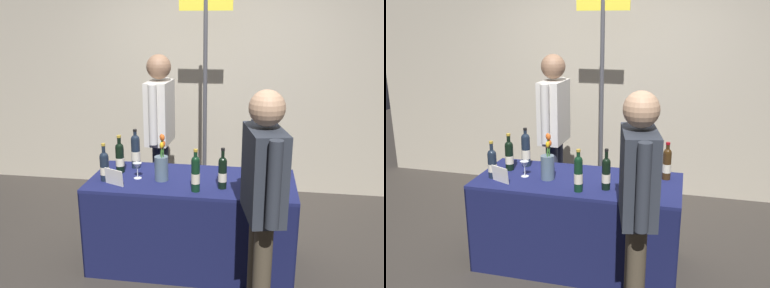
# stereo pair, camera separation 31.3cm
# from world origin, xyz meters

# --- Properties ---
(ground_plane) EXTENTS (12.00, 12.00, 0.00)m
(ground_plane) POSITION_xyz_m (0.00, 0.00, 0.00)
(ground_plane) COLOR #38332D
(back_partition) EXTENTS (6.20, 0.12, 2.90)m
(back_partition) POSITION_xyz_m (0.00, 1.80, 1.45)
(back_partition) COLOR #B2A893
(back_partition) RESTS_ON ground_plane
(tasting_table) EXTENTS (1.66, 0.73, 0.76)m
(tasting_table) POSITION_xyz_m (0.00, 0.00, 0.53)
(tasting_table) COLOR #191E51
(tasting_table) RESTS_ON ground_plane
(featured_wine_bottle) EXTENTS (0.07, 0.07, 0.31)m
(featured_wine_bottle) POSITION_xyz_m (0.69, 0.19, 0.90)
(featured_wine_bottle) COLOR #38230F
(featured_wine_bottle) RESTS_ON tasting_table
(display_bottle_0) EXTENTS (0.07, 0.07, 0.31)m
(display_bottle_0) POSITION_xyz_m (-0.69, -0.13, 0.89)
(display_bottle_0) COLOR #192333
(display_bottle_0) RESTS_ON tasting_table
(display_bottle_1) EXTENTS (0.07, 0.07, 0.30)m
(display_bottle_1) POSITION_xyz_m (0.46, -0.01, 0.88)
(display_bottle_1) COLOR #192333
(display_bottle_1) RESTS_ON tasting_table
(display_bottle_2) EXTENTS (0.08, 0.08, 0.35)m
(display_bottle_2) POSITION_xyz_m (-0.53, 0.22, 0.91)
(display_bottle_2) COLOR #192333
(display_bottle_2) RESTS_ON tasting_table
(display_bottle_3) EXTENTS (0.07, 0.07, 0.32)m
(display_bottle_3) POSITION_xyz_m (0.26, -0.15, 0.89)
(display_bottle_3) COLOR black
(display_bottle_3) RESTS_ON tasting_table
(display_bottle_4) EXTENTS (0.07, 0.07, 0.32)m
(display_bottle_4) POSITION_xyz_m (-0.63, 0.08, 0.90)
(display_bottle_4) COLOR black
(display_bottle_4) RESTS_ON tasting_table
(display_bottle_5) EXTENTS (0.07, 0.07, 0.33)m
(display_bottle_5) POSITION_xyz_m (0.06, -0.24, 0.91)
(display_bottle_5) COLOR black
(display_bottle_5) RESTS_ON tasting_table
(wine_glass_near_vendor) EXTENTS (0.06, 0.06, 0.13)m
(wine_glass_near_vendor) POSITION_xyz_m (0.58, -0.06, 0.85)
(wine_glass_near_vendor) COLOR silver
(wine_glass_near_vendor) RESTS_ON tasting_table
(wine_glass_mid) EXTENTS (0.07, 0.07, 0.13)m
(wine_glass_mid) POSITION_xyz_m (-0.44, -0.04, 0.86)
(wine_glass_mid) COLOR silver
(wine_glass_mid) RESTS_ON tasting_table
(flower_vase) EXTENTS (0.11, 0.11, 0.39)m
(flower_vase) POSITION_xyz_m (-0.24, -0.05, 0.88)
(flower_vase) COLOR slate
(flower_vase) RESTS_ON tasting_table
(brochure_stand) EXTENTS (0.17, 0.09, 0.13)m
(brochure_stand) POSITION_xyz_m (-0.59, -0.21, 0.83)
(brochure_stand) COLOR silver
(brochure_stand) RESTS_ON tasting_table
(vendor_presenter) EXTENTS (0.23, 0.57, 1.71)m
(vendor_presenter) POSITION_xyz_m (-0.43, 0.73, 1.03)
(vendor_presenter) COLOR #2D3347
(vendor_presenter) RESTS_ON ground_plane
(taster_foreground_right) EXTENTS (0.29, 0.59, 1.61)m
(taster_foreground_right) POSITION_xyz_m (0.56, -0.68, 0.97)
(taster_foreground_right) COLOR #4C4233
(taster_foreground_right) RESTS_ON ground_plane
(booth_signpost) EXTENTS (0.54, 0.04, 2.28)m
(booth_signpost) POSITION_xyz_m (-0.04, 1.13, 1.37)
(booth_signpost) COLOR #47474C
(booth_signpost) RESTS_ON ground_plane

